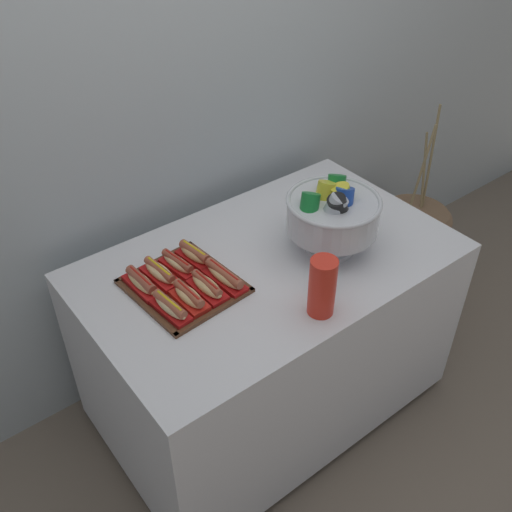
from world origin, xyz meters
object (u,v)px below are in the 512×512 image
(hot_dog_1, at_px, (189,297))
(punch_bowl, at_px, (333,213))
(buffet_table, at_px, (269,333))
(hot_dog_5, at_px, (160,273))
(hot_dog_2, at_px, (207,287))
(hot_dog_7, at_px, (195,255))
(floor_vase, at_px, (408,250))
(hot_dog_3, at_px, (224,277))
(hot_dog_4, at_px, (142,283))
(serving_tray, at_px, (184,286))
(hot_dog_6, at_px, (178,264))
(cup_stack, at_px, (322,287))
(hot_dog_0, at_px, (170,307))

(hot_dog_1, distance_m, punch_bowl, 0.59)
(buffet_table, bearing_deg, hot_dog_5, 159.53)
(hot_dog_2, relative_size, hot_dog_5, 0.96)
(hot_dog_7, bearing_deg, hot_dog_2, -110.00)
(floor_vase, distance_m, hot_dog_3, 1.44)
(hot_dog_5, relative_size, punch_bowl, 0.50)
(hot_dog_7, distance_m, punch_bowl, 0.51)
(hot_dog_2, xyz_separation_m, hot_dog_4, (-0.16, 0.15, -0.00))
(hot_dog_1, distance_m, hot_dog_7, 0.22)
(serving_tray, bearing_deg, hot_dog_6, 70.00)
(floor_vase, xyz_separation_m, hot_dog_6, (-1.38, -0.02, 0.60))
(cup_stack, bearing_deg, hot_dog_3, 119.51)
(serving_tray, height_order, cup_stack, cup_stack)
(punch_bowl, bearing_deg, hot_dog_2, 172.48)
(hot_dog_4, distance_m, hot_dog_5, 0.08)
(serving_tray, xyz_separation_m, hot_dog_7, (0.11, 0.09, 0.03))
(serving_tray, bearing_deg, hot_dog_3, -31.81)
(hot_dog_6, relative_size, punch_bowl, 0.48)
(hot_dog_6, bearing_deg, hot_dog_2, -85.56)
(hot_dog_5, bearing_deg, hot_dog_2, -61.12)
(hot_dog_7, bearing_deg, floor_vase, 0.67)
(hot_dog_0, distance_m, hot_dog_1, 0.08)
(buffet_table, distance_m, hot_dog_1, 0.55)
(hot_dog_3, xyz_separation_m, punch_bowl, (0.42, -0.07, 0.12))
(floor_vase, height_order, cup_stack, floor_vase)
(serving_tray, distance_m, hot_dog_0, 0.14)
(hot_dog_0, xyz_separation_m, hot_dog_6, (0.14, 0.18, -0.00))
(hot_dog_2, bearing_deg, hot_dog_5, 118.88)
(hot_dog_0, height_order, hot_dog_1, same)
(serving_tray, bearing_deg, hot_dog_7, 40.69)
(hot_dog_0, xyz_separation_m, hot_dog_5, (0.06, 0.17, -0.00))
(serving_tray, distance_m, hot_dog_2, 0.10)
(hot_dog_5, bearing_deg, hot_dog_6, 4.44)
(buffet_table, height_order, hot_dog_4, hot_dog_4)
(hot_dog_3, relative_size, punch_bowl, 0.55)
(punch_bowl, bearing_deg, hot_dog_4, 161.68)
(hot_dog_4, bearing_deg, floor_vase, 1.23)
(buffet_table, relative_size, hot_dog_1, 8.84)
(hot_dog_6, bearing_deg, hot_dog_4, -175.56)
(serving_tray, relative_size, hot_dog_4, 2.24)
(hot_dog_2, height_order, hot_dog_7, hot_dog_7)
(hot_dog_2, bearing_deg, hot_dog_7, 70.00)
(hot_dog_6, relative_size, cup_stack, 0.78)
(hot_dog_2, distance_m, cup_stack, 0.39)
(hot_dog_4, height_order, cup_stack, cup_stack)
(hot_dog_7, bearing_deg, serving_tray, -139.31)
(buffet_table, height_order, hot_dog_2, hot_dog_2)
(hot_dog_4, bearing_deg, buffet_table, -16.59)
(punch_bowl, distance_m, cup_stack, 0.34)
(hot_dog_2, relative_size, cup_stack, 0.78)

